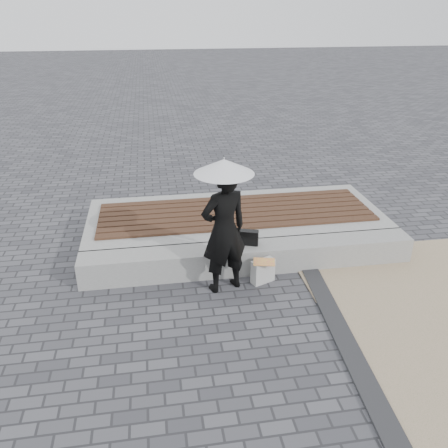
{
  "coord_description": "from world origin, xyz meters",
  "views": [
    {
      "loc": [
        -1.35,
        -4.31,
        3.64
      ],
      "look_at": [
        -0.47,
        1.15,
        1.0
      ],
      "focal_mm": 37.03,
      "sensor_mm": 36.0,
      "label": 1
    }
  ],
  "objects_px": {
    "parasol": "(224,166)",
    "handbag": "(248,237)",
    "seating_ledge": "(250,257)",
    "canvas_tote": "(263,271)",
    "woman": "(224,230)"
  },
  "relations": [
    {
      "from": "parasol",
      "to": "woman",
      "type": "bearing_deg",
      "value": -75.96
    },
    {
      "from": "handbag",
      "to": "canvas_tote",
      "type": "xyz_separation_m",
      "value": [
        0.14,
        -0.43,
        -0.34
      ]
    },
    {
      "from": "seating_ledge",
      "to": "parasol",
      "type": "height_order",
      "value": "parasol"
    },
    {
      "from": "seating_ledge",
      "to": "handbag",
      "type": "distance_m",
      "value": 0.32
    },
    {
      "from": "parasol",
      "to": "handbag",
      "type": "relative_size",
      "value": 3.1
    },
    {
      "from": "handbag",
      "to": "parasol",
      "type": "bearing_deg",
      "value": -112.05
    },
    {
      "from": "seating_ledge",
      "to": "canvas_tote",
      "type": "distance_m",
      "value": 0.4
    },
    {
      "from": "woman",
      "to": "handbag",
      "type": "xyz_separation_m",
      "value": [
        0.43,
        0.5,
        -0.39
      ]
    },
    {
      "from": "woman",
      "to": "handbag",
      "type": "height_order",
      "value": "woman"
    },
    {
      "from": "woman",
      "to": "canvas_tote",
      "type": "distance_m",
      "value": 0.93
    },
    {
      "from": "woman",
      "to": "canvas_tote",
      "type": "relative_size",
      "value": 5.14
    },
    {
      "from": "seating_ledge",
      "to": "parasol",
      "type": "relative_size",
      "value": 5.05
    },
    {
      "from": "seating_ledge",
      "to": "canvas_tote",
      "type": "xyz_separation_m",
      "value": [
        0.11,
        -0.38,
        -0.02
      ]
    },
    {
      "from": "parasol",
      "to": "handbag",
      "type": "height_order",
      "value": "parasol"
    },
    {
      "from": "seating_ledge",
      "to": "handbag",
      "type": "relative_size",
      "value": 15.68
    }
  ]
}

